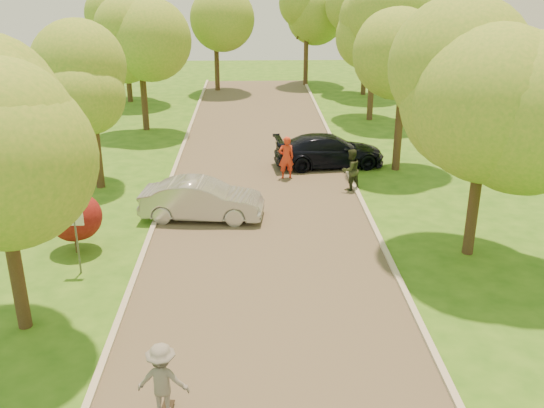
{
  "coord_description": "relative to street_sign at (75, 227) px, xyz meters",
  "views": [
    {
      "loc": [
        -0.38,
        -13.08,
        8.96
      ],
      "look_at": [
        0.28,
        6.4,
        1.3
      ],
      "focal_mm": 40.0,
      "sensor_mm": 36.0,
      "label": 1
    }
  ],
  "objects": [
    {
      "name": "tree_l_midb",
      "position": [
        -1.01,
        8.0,
        3.02
      ],
      "size": [
        4.3,
        4.2,
        6.62
      ],
      "color": "#382619",
      "rests_on": "ground"
    },
    {
      "name": "tree_r_far",
      "position": [
        13.03,
        20.0,
        4.27
      ],
      "size": [
        5.33,
        5.2,
        8.34
      ],
      "color": "#382619",
      "rests_on": "ground"
    },
    {
      "name": "curb_left",
      "position": [
        1.75,
        4.0,
        -1.5
      ],
      "size": [
        0.18,
        60.0,
        0.12
      ],
      "primitive_type": "cube",
      "color": "#B2AD9E",
      "rests_on": "ground"
    },
    {
      "name": "red_shrub",
      "position": [
        -0.5,
        1.5,
        -0.47
      ],
      "size": [
        1.7,
        1.7,
        1.95
      ],
      "color": "#382619",
      "rests_on": "ground"
    },
    {
      "name": "street_sign",
      "position": [
        0.0,
        0.0,
        0.0
      ],
      "size": [
        0.55,
        0.06,
        2.17
      ],
      "color": "#59595E",
      "rests_on": "ground"
    },
    {
      "name": "silver_sedan",
      "position": [
        3.5,
        4.31,
        -0.8
      ],
      "size": [
        4.76,
        2.08,
        1.52
      ],
      "primitive_type": "imported",
      "rotation": [
        0.0,
        0.0,
        1.47
      ],
      "color": "#ACACB0",
      "rests_on": "ground"
    },
    {
      "name": "tree_r_mida",
      "position": [
        12.82,
        1.0,
        3.97
      ],
      "size": [
        5.13,
        5.0,
        7.95
      ],
      "color": "#382619",
      "rests_on": "ground"
    },
    {
      "name": "dark_sedan",
      "position": [
        9.1,
        10.65,
        -0.8
      ],
      "size": [
        5.44,
        2.65,
        1.53
      ],
      "primitive_type": "imported",
      "rotation": [
        0.0,
        0.0,
        1.67
      ],
      "color": "black",
      "rests_on": "ground"
    },
    {
      "name": "tree_bg_a",
      "position": [
        -2.98,
        26.0,
        3.75
      ],
      "size": [
        5.12,
        5.0,
        7.72
      ],
      "color": "#382619",
      "rests_on": "ground"
    },
    {
      "name": "person_striped",
      "position": [
        6.94,
        8.91,
        -0.59
      ],
      "size": [
        0.78,
        0.59,
        1.95
      ],
      "primitive_type": "imported",
      "rotation": [
        0.0,
        0.0,
        3.32
      ],
      "color": "red",
      "rests_on": "ground"
    },
    {
      "name": "skateboarder",
      "position": [
        3.49,
        -6.66,
        -0.6
      ],
      "size": [
        1.16,
        0.74,
        1.7
      ],
      "primitive_type": "imported",
      "rotation": [
        0.0,
        0.0,
        3.04
      ],
      "color": "slate",
      "rests_on": "longboard"
    },
    {
      "name": "tree_r_midb",
      "position": [
        12.4,
        10.0,
        3.32
      ],
      "size": [
        4.51,
        4.4,
        7.01
      ],
      "color": "#382619",
      "rests_on": "ground"
    },
    {
      "name": "curb_right",
      "position": [
        9.85,
        4.0,
        -1.5
      ],
      "size": [
        0.18,
        60.0,
        0.12
      ],
      "primitive_type": "cube",
      "color": "#B2AD9E",
      "rests_on": "ground"
    },
    {
      "name": "road",
      "position": [
        5.8,
        4.0,
        -1.56
      ],
      "size": [
        8.0,
        60.0,
        0.01
      ],
      "primitive_type": "cube",
      "color": "#4C4438",
      "rests_on": "ground"
    },
    {
      "name": "tree_l_far",
      "position": [
        -0.59,
        18.0,
        3.9
      ],
      "size": [
        4.92,
        4.8,
        7.79
      ],
      "color": "#382619",
      "rests_on": "ground"
    },
    {
      "name": "tree_bg_c",
      "position": [
        3.01,
        30.0,
        3.46
      ],
      "size": [
        4.92,
        4.8,
        7.33
      ],
      "color": "#382619",
      "rests_on": "ground"
    },
    {
      "name": "tree_bg_b",
      "position": [
        14.02,
        28.0,
        3.97
      ],
      "size": [
        5.12,
        5.0,
        7.95
      ],
      "color": "#382619",
      "rests_on": "ground"
    },
    {
      "name": "tree_l_mida",
      "position": [
        -0.5,
        -3.0,
        3.61
      ],
      "size": [
        4.71,
        4.6,
        7.39
      ],
      "color": "#382619",
      "rests_on": "ground"
    },
    {
      "name": "tree_bg_d",
      "position": [
        10.02,
        32.0,
        3.75
      ],
      "size": [
        5.12,
        5.0,
        7.72
      ],
      "color": "#382619",
      "rests_on": "ground"
    },
    {
      "name": "person_olive",
      "position": [
        9.6,
        7.28,
        -0.66
      ],
      "size": [
        1.1,
        1.03,
        1.8
      ],
      "primitive_type": "imported",
      "rotation": [
        0.0,
        0.0,
        3.67
      ],
      "color": "#28301C",
      "rests_on": "ground"
    },
    {
      "name": "ground",
      "position": [
        5.8,
        -4.0,
        -1.56
      ],
      "size": [
        100.0,
        100.0,
        0.0
      ],
      "primitive_type": "plane",
      "color": "#2C6117",
      "rests_on": "ground"
    }
  ]
}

